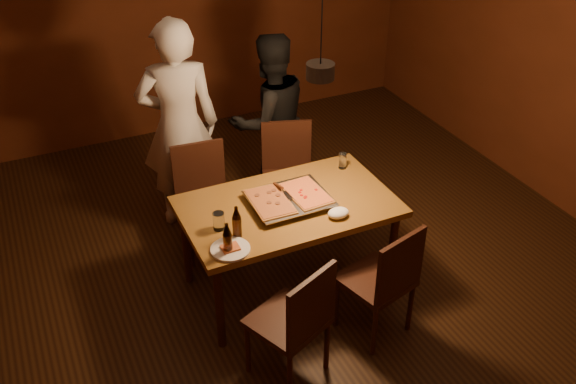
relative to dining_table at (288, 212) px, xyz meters
name	(u,v)px	position (x,y,z in m)	size (l,w,h in m)	color
room_shell	(319,122)	(0.18, -0.09, 0.72)	(6.00, 6.00, 6.00)	#351F0E
dining_table	(288,212)	(0.00, 0.00, 0.00)	(1.50, 0.90, 0.75)	#926225
chair_far_left	(203,189)	(-0.39, 0.77, -0.14)	(0.46, 0.46, 0.49)	#38190F
chair_far_right	(288,165)	(0.38, 0.82, -0.14)	(0.53, 0.53, 0.49)	#38190F
chair_near_left	(298,315)	(-0.32, -0.83, -0.14)	(0.55, 0.55, 0.49)	#38190F
chair_near_right	(386,274)	(0.37, -0.74, -0.14)	(0.52, 0.52, 0.49)	#38190F
pizza_tray	(289,200)	(0.01, 0.00, 0.10)	(0.55, 0.45, 0.05)	silver
pizza_meat	(270,201)	(-0.14, 0.00, 0.13)	(0.26, 0.41, 0.02)	maroon
pizza_cheese	(306,193)	(0.14, 0.00, 0.13)	(0.25, 0.39, 0.02)	gold
spatula	(287,195)	(0.00, 0.02, 0.14)	(0.09, 0.24, 0.04)	silver
beer_bottle_a	(227,238)	(-0.57, -0.34, 0.18)	(0.06, 0.06, 0.22)	black
beer_bottle_b	(237,222)	(-0.46, -0.20, 0.19)	(0.06, 0.06, 0.23)	black
water_glass_left	(219,221)	(-0.54, -0.07, 0.14)	(0.08, 0.08, 0.12)	silver
water_glass_right	(343,161)	(0.59, 0.27, 0.14)	(0.06, 0.06, 0.12)	silver
plate_slice	(230,249)	(-0.56, -0.32, 0.08)	(0.26, 0.26, 0.03)	white
napkin	(338,213)	(0.25, -0.29, 0.11)	(0.15, 0.12, 0.06)	white
diner_white	(179,126)	(-0.42, 1.20, 0.23)	(0.66, 0.43, 1.80)	silver
diner_dark	(270,121)	(0.38, 1.20, 0.10)	(0.76, 0.59, 1.56)	black
pendant_lamp	(320,70)	(0.18, -0.09, 1.08)	(0.18, 0.18, 1.10)	black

